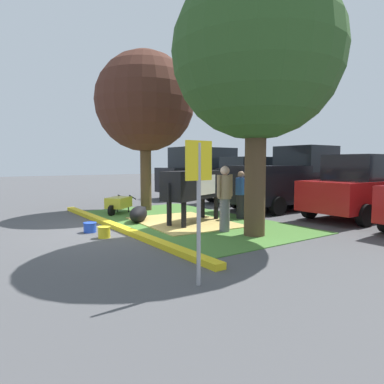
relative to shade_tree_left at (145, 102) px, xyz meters
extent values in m
plane|color=#4C4C4F|center=(2.96, -2.27, -3.95)|extent=(80.00, 80.00, 0.00)
cube|color=#477A33|center=(2.75, -0.08, -3.94)|extent=(7.55, 4.16, 0.02)
cube|color=yellow|center=(2.75, -2.31, -3.89)|extent=(8.75, 0.24, 0.12)
cube|color=tan|center=(3.03, -0.34, -3.92)|extent=(3.35, 2.60, 0.04)
cylinder|color=brown|center=(0.00, 0.00, -2.59)|extent=(0.40, 0.40, 2.71)
sphere|color=#4C281E|center=(0.00, 0.00, 0.02)|extent=(3.60, 3.60, 3.60)
cylinder|color=#4C3823|center=(5.51, 0.08, -2.50)|extent=(0.50, 0.50, 2.90)
sphere|color=#2D5123|center=(5.51, 0.08, 0.35)|extent=(3.97, 3.97, 3.97)
cube|color=black|center=(3.28, -0.14, -2.81)|extent=(1.49, 2.40, 0.80)
cube|color=white|center=(3.23, 0.00, -2.81)|extent=(1.00, 1.10, 0.56)
cylinder|color=black|center=(2.80, 1.10, -2.71)|extent=(0.53, 0.71, 0.58)
cube|color=black|center=(2.68, 1.40, -2.53)|extent=(0.40, 0.50, 0.32)
cube|color=white|center=(2.61, 1.59, -2.57)|extent=(0.23, 0.18, 0.20)
cylinder|color=black|center=(2.74, 0.58, -3.58)|extent=(0.14, 0.14, 0.74)
cylinder|color=black|center=(3.19, 0.76, -3.58)|extent=(0.14, 0.14, 0.74)
cylinder|color=black|center=(3.37, -1.03, -3.58)|extent=(0.14, 0.14, 0.74)
cylinder|color=black|center=(3.82, -0.85, -3.58)|extent=(0.14, 0.14, 0.74)
cylinder|color=black|center=(3.72, -1.25, -3.06)|extent=(0.06, 0.06, 0.70)
ellipsoid|color=black|center=(2.15, -1.36, -3.71)|extent=(1.16, 1.05, 0.48)
cube|color=black|center=(1.67, -1.00, -3.69)|extent=(0.34, 0.33, 0.22)
cube|color=silver|center=(1.57, -0.92, -3.69)|extent=(0.11, 0.12, 0.16)
cylinder|color=black|center=(1.76, -1.29, -3.89)|extent=(0.34, 0.29, 0.10)
cylinder|color=black|center=(3.48, 1.52, -3.56)|extent=(0.26, 0.26, 0.77)
cylinder|color=#23478C|center=(3.48, 1.52, -2.92)|extent=(0.34, 0.34, 0.53)
sphere|color=#8C664C|center=(3.48, 1.52, -2.55)|extent=(0.21, 0.21, 0.21)
cylinder|color=#23478C|center=(3.66, 1.40, -2.89)|extent=(0.09, 0.09, 0.50)
cylinder|color=#23478C|center=(3.29, 1.64, -2.89)|extent=(0.09, 0.09, 0.50)
cylinder|color=slate|center=(4.73, -0.21, -3.52)|extent=(0.26, 0.26, 0.86)
cylinder|color=#9E7F5B|center=(4.73, -0.21, -2.79)|extent=(0.34, 0.34, 0.59)
sphere|color=beige|center=(4.73, -0.21, -2.38)|extent=(0.23, 0.23, 0.23)
cylinder|color=#9E7F5B|center=(4.76, -0.43, -2.76)|extent=(0.09, 0.09, 0.56)
cylinder|color=#9E7F5B|center=(4.71, 0.01, -2.76)|extent=(0.09, 0.09, 0.56)
cube|color=gold|center=(0.26, -1.19, -3.55)|extent=(1.03, 1.08, 0.36)
cylinder|color=black|center=(0.57, -1.58, -3.77)|extent=(0.31, 0.34, 0.36)
cylinder|color=black|center=(0.24, -0.82, -3.83)|extent=(0.04, 0.04, 0.24)
cylinder|color=black|center=(-0.10, -1.10, -3.83)|extent=(0.04, 0.04, 0.24)
cylinder|color=black|center=(0.01, -0.55, -3.43)|extent=(0.37, 0.44, 0.23)
cylinder|color=black|center=(-0.33, -0.83, -3.43)|extent=(0.37, 0.44, 0.23)
cylinder|color=#99999E|center=(7.45, -3.00, -2.92)|extent=(0.06, 0.06, 2.05)
cube|color=yellow|center=(7.45, -3.00, -2.15)|extent=(0.05, 0.44, 0.56)
cylinder|color=blue|center=(2.80, -3.04, -3.83)|extent=(0.31, 0.31, 0.24)
torus|color=blue|center=(2.80, -3.04, -3.71)|extent=(0.34, 0.34, 0.02)
cylinder|color=yellow|center=(3.63, -2.98, -3.82)|extent=(0.29, 0.29, 0.26)
torus|color=yellow|center=(3.63, -2.98, -3.69)|extent=(0.31, 0.31, 0.02)
cube|color=black|center=(-2.74, 4.68, -3.03)|extent=(1.94, 4.61, 1.20)
cube|color=black|center=(-2.74, 4.68, -1.93)|extent=(1.70, 3.21, 1.00)
cylinder|color=black|center=(-3.68, 6.18, -3.63)|extent=(0.23, 0.64, 0.64)
cylinder|color=black|center=(-1.78, 6.16, -3.63)|extent=(0.23, 0.64, 0.64)
cylinder|color=black|center=(-3.70, 3.19, -3.63)|extent=(0.23, 0.64, 0.64)
cylinder|color=black|center=(-1.80, 3.17, -3.63)|extent=(0.23, 0.64, 0.64)
cube|color=silver|center=(0.18, 5.10, -3.18)|extent=(1.83, 4.41, 0.90)
cube|color=black|center=(0.18, 5.10, -2.33)|extent=(1.60, 2.21, 0.80)
cylinder|color=black|center=(-0.71, 6.53, -3.63)|extent=(0.23, 0.64, 0.64)
cylinder|color=black|center=(1.09, 6.52, -3.63)|extent=(0.23, 0.64, 0.64)
cylinder|color=black|center=(-0.73, 3.67, -3.63)|extent=(0.23, 0.64, 0.64)
cylinder|color=black|center=(1.07, 3.66, -3.63)|extent=(0.23, 0.64, 0.64)
cube|color=black|center=(2.68, 4.79, -3.08)|extent=(2.04, 5.42, 1.10)
cube|color=black|center=(2.69, 5.73, -2.03)|extent=(1.85, 1.81, 1.00)
cube|color=black|center=(2.67, 3.57, -2.41)|extent=(1.92, 2.71, 0.24)
cylinder|color=black|center=(1.69, 6.55, -3.63)|extent=(0.23, 0.64, 0.64)
cylinder|color=black|center=(3.69, 6.53, -3.63)|extent=(0.23, 0.64, 0.64)
cylinder|color=black|center=(1.66, 3.04, -3.63)|extent=(0.23, 0.64, 0.64)
cylinder|color=black|center=(3.66, 3.02, -3.63)|extent=(0.23, 0.64, 0.64)
cube|color=red|center=(5.51, 4.87, -3.18)|extent=(1.83, 4.41, 0.90)
cube|color=black|center=(5.51, 4.87, -2.33)|extent=(1.60, 2.21, 0.80)
cylinder|color=black|center=(4.63, 6.31, -3.63)|extent=(0.23, 0.64, 0.64)
cylinder|color=black|center=(4.60, 3.45, -3.63)|extent=(0.23, 0.64, 0.64)
cylinder|color=black|center=(6.40, 3.44, -3.63)|extent=(0.23, 0.64, 0.64)
camera|label=1|loc=(11.38, -5.85, -2.17)|focal=32.18mm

